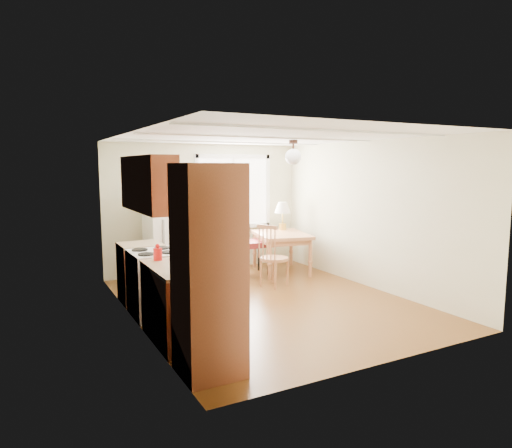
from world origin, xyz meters
TOP-DOWN VIEW (x-y plane):
  - room_shell at (0.00, 0.00)m, footprint 4.60×5.60m
  - kitchen_run at (-1.72, -0.63)m, footprint 0.65×3.40m
  - window_unit at (0.60, 2.47)m, footprint 1.64×0.05m
  - pendant_light at (0.70, 0.40)m, footprint 0.26×0.26m
  - refrigerator at (-0.96, 1.96)m, footprint 0.72×0.75m
  - bench at (0.30, 1.73)m, footprint 1.41×0.54m
  - dining_table at (1.21, 1.60)m, footprint 1.19×1.42m
  - chair at (0.45, 0.69)m, footprint 0.53×0.52m
  - table_lamp at (1.47, 1.98)m, footprint 0.33×0.33m
  - coffee_maker at (-1.72, -1.28)m, footprint 0.21×0.26m
  - kettle at (-1.80, -0.40)m, footprint 0.11×0.11m

SIDE VIEW (x-z plane):
  - bench at x=0.30m, z-range 0.25..0.90m
  - chair at x=0.45m, z-range 0.08..1.17m
  - dining_table at x=1.21m, z-range 0.28..1.06m
  - kitchen_run at x=-1.72m, z-range -0.26..1.94m
  - refrigerator at x=-0.96m, z-range 0.00..1.73m
  - kettle at x=-1.80m, z-range 0.88..1.09m
  - coffee_maker at x=-1.72m, z-range 0.85..1.22m
  - table_lamp at x=1.47m, z-range 0.90..1.47m
  - room_shell at x=0.00m, z-range -0.06..2.56m
  - window_unit at x=0.60m, z-range 0.79..2.31m
  - pendant_light at x=0.70m, z-range 2.04..2.44m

